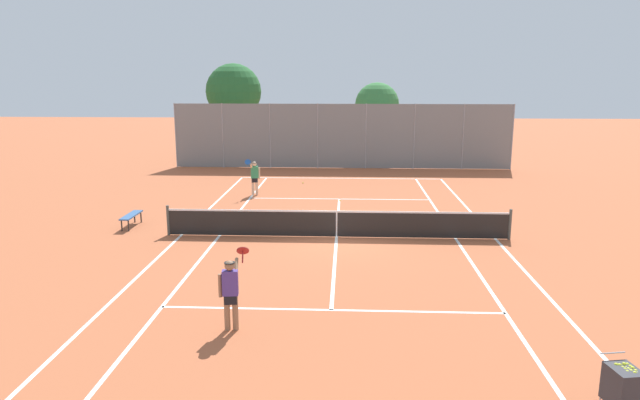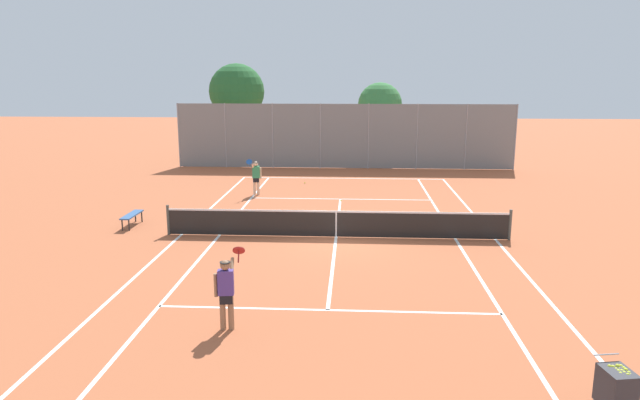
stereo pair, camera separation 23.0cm
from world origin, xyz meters
TOP-DOWN VIEW (x-y plane):
  - ground_plane at (0.00, 0.00)m, footprint 120.00×120.00m
  - court_line_markings at (0.00, 0.00)m, footprint 11.10×23.90m
  - tennis_net at (0.00, 0.00)m, footprint 12.00×0.10m
  - ball_cart at (4.88, -10.53)m, footprint 0.58×0.70m
  - player_near_side at (-2.17, -7.58)m, footprint 0.60×0.78m
  - player_far_left at (-4.01, 7.11)m, footprint 0.62×0.77m
  - loose_tennis_ball_0 at (0.03, 5.93)m, footprint 0.07×0.07m
  - loose_tennis_ball_1 at (-1.97, 10.24)m, footprint 0.07×0.07m
  - courtside_bench at (-7.69, 1.07)m, footprint 0.36×1.50m
  - back_fence at (0.00, 15.50)m, footprint 20.56×0.08m
  - tree_behind_left at (-7.39, 19.42)m, footprint 3.71×3.71m
  - tree_behind_right at (2.19, 18.45)m, footprint 2.85×2.85m

SIDE VIEW (x-z plane):
  - ground_plane at x=0.00m, z-range 0.00..0.00m
  - court_line_markings at x=0.00m, z-range 0.00..0.01m
  - loose_tennis_ball_0 at x=0.03m, z-range 0.00..0.07m
  - loose_tennis_ball_1 at x=-1.97m, z-range 0.00..0.07m
  - courtside_bench at x=-7.69m, z-range 0.18..0.64m
  - tennis_net at x=0.00m, z-range -0.03..1.04m
  - ball_cart at x=4.88m, z-range 0.05..1.02m
  - player_near_side at x=-2.17m, z-range 0.04..1.81m
  - player_far_left at x=-4.01m, z-range 0.04..1.81m
  - back_fence at x=0.00m, z-range 0.00..3.93m
  - tree_behind_right at x=2.19m, z-range 1.09..6.25m
  - tree_behind_left at x=-7.39m, z-range 1.22..7.62m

